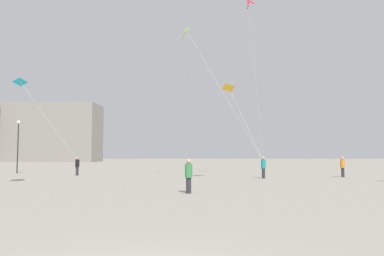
{
  "coord_description": "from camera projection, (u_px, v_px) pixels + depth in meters",
  "views": [
    {
      "loc": [
        1.06,
        -5.06,
        1.84
      ],
      "look_at": [
        0.0,
        23.35,
        3.88
      ],
      "focal_mm": 34.38,
      "sensor_mm": 36.0,
      "label": 1
    }
  ],
  "objects": [
    {
      "name": "person_in_black",
      "position": [
        77.0,
        165.0,
        32.12
      ],
      "size": [
        0.35,
        0.35,
        1.61
      ],
      "rotation": [
        0.0,
        0.0,
        3.48
      ],
      "color": "#2D2D33",
      "rests_on": "ground_plane"
    },
    {
      "name": "person_in_teal",
      "position": [
        263.0,
        166.0,
        28.13
      ],
      "size": [
        0.37,
        0.37,
        1.68
      ],
      "rotation": [
        0.0,
        0.0,
        3.32
      ],
      "color": "#2D2D33",
      "rests_on": "ground_plane"
    },
    {
      "name": "person_in_orange",
      "position": [
        343.0,
        166.0,
        29.71
      ],
      "size": [
        0.36,
        0.36,
        1.64
      ],
      "rotation": [
        0.0,
        0.0,
        2.58
      ],
      "color": "#2D2D33",
      "rests_on": "ground_plane"
    },
    {
      "name": "person_in_green",
      "position": [
        189.0,
        174.0,
        17.4
      ],
      "size": [
        0.35,
        0.35,
        1.63
      ],
      "rotation": [
        0.0,
        0.0,
        4.35
      ],
      "color": "#2D2D33",
      "rests_on": "ground_plane"
    },
    {
      "name": "kite_crimson_delta",
      "position": [
        249.0,
        7.0,
        23.66
      ],
      "size": [
        2.2,
        6.0,
        10.64
      ],
      "color": "red"
    },
    {
      "name": "kite_amber_delta",
      "position": [
        229.0,
        89.0,
        35.41
      ],
      "size": [
        2.87,
        7.5,
        7.27
      ],
      "color": "yellow"
    },
    {
      "name": "kite_lime_diamond",
      "position": [
        188.0,
        33.0,
        28.75
      ],
      "size": [
        6.4,
        0.97,
        10.61
      ],
      "color": "#8CD12D"
    },
    {
      "name": "kite_cyan_delta",
      "position": [
        22.0,
        84.0,
        32.87
      ],
      "size": [
        5.88,
        0.72,
        7.27
      ],
      "color": "#1EB2C6"
    },
    {
      "name": "building_centre_hall",
      "position": [
        54.0,
        133.0,
        91.92
      ],
      "size": [
        22.61,
        9.63,
        14.34
      ],
      "color": "gray",
      "rests_on": "ground_plane"
    },
    {
      "name": "lamppost_east",
      "position": [
        18.0,
        138.0,
        35.68
      ],
      "size": [
        0.36,
        0.36,
        5.14
      ],
      "color": "#2D2D30",
      "rests_on": "ground_plane"
    }
  ]
}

